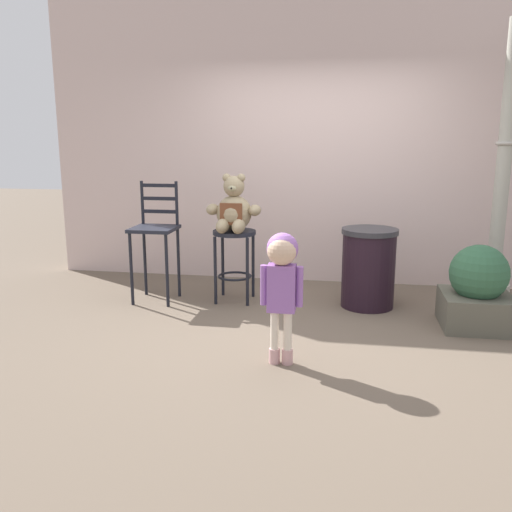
{
  "coord_description": "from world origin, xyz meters",
  "views": [
    {
      "loc": [
        0.4,
        -4.53,
        1.64
      ],
      "look_at": [
        -0.39,
        0.08,
        0.62
      ],
      "focal_mm": 37.89,
      "sensor_mm": 36.0,
      "label": 1
    }
  ],
  "objects": [
    {
      "name": "ground_plane",
      "position": [
        0.0,
        0.0,
        0.0
      ],
      "size": [
        24.0,
        24.0,
        0.0
      ],
      "primitive_type": "plane",
      "color": "brown"
    },
    {
      "name": "trash_bin",
      "position": [
        0.61,
        0.76,
        0.4
      ],
      "size": [
        0.55,
        0.55,
        0.79
      ],
      "color": "black",
      "rests_on": "ground_plane"
    },
    {
      "name": "bar_chair_empty",
      "position": [
        -1.53,
        0.63,
        0.7
      ],
      "size": [
        0.44,
        0.44,
        1.22
      ],
      "color": "black",
      "rests_on": "ground_plane"
    },
    {
      "name": "bar_stool_with_teddy",
      "position": [
        -0.73,
        0.74,
        0.54
      ],
      "size": [
        0.44,
        0.44,
        0.73
      ],
      "color": "black",
      "rests_on": "ground_plane"
    },
    {
      "name": "teddy_bear",
      "position": [
        -0.73,
        0.71,
        0.94
      ],
      "size": [
        0.55,
        0.5,
        0.57
      ],
      "color": "#9D8B69",
      "rests_on": "bar_stool_with_teddy"
    },
    {
      "name": "building_wall",
      "position": [
        0.0,
        1.83,
        1.62
      ],
      "size": [
        6.22,
        0.3,
        3.24
      ],
      "primitive_type": "cube",
      "color": "beige",
      "rests_on": "ground_plane"
    },
    {
      "name": "planter_with_shrub",
      "position": [
        1.55,
        0.3,
        0.34
      ],
      "size": [
        0.59,
        0.59,
        0.74
      ],
      "color": "#585648",
      "rests_on": "ground_plane"
    },
    {
      "name": "lamppost",
      "position": [
        1.89,
        1.18,
        1.09
      ],
      "size": [
        0.34,
        0.34,
        2.76
      ],
      "color": "#A6A396",
      "rests_on": "ground_plane"
    },
    {
      "name": "child_walking",
      "position": [
        -0.06,
        -0.78,
        0.71
      ],
      "size": [
        0.31,
        0.25,
        0.98
      ],
      "rotation": [
        0.0,
        0.0,
        -2.21
      ],
      "color": "#D09C9D",
      "rests_on": "ground_plane"
    }
  ]
}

